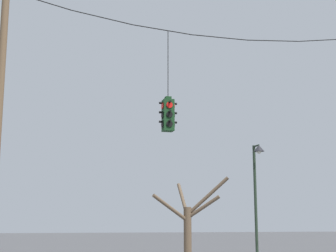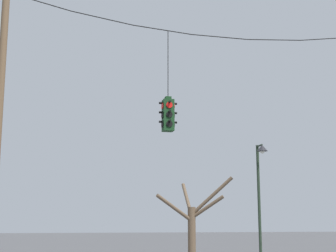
{
  "view_description": "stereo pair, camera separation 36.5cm",
  "coord_description": "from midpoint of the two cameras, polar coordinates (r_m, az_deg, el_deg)",
  "views": [
    {
      "loc": [
        -5.91,
        -15.55,
        2.11
      ],
      "look_at": [
        -1.79,
        -0.17,
        5.12
      ],
      "focal_mm": 55.0,
      "sensor_mm": 36.0,
      "label": 1
    },
    {
      "loc": [
        -5.55,
        -15.64,
        2.11
      ],
      "look_at": [
        -1.79,
        -0.17,
        5.12
      ],
      "focal_mm": 55.0,
      "sensor_mm": 36.0,
      "label": 2
    }
  ],
  "objects": [
    {
      "name": "traffic_light_over_intersection",
      "position": [
        16.27,
        0.64,
        1.29
      ],
      "size": [
        0.58,
        0.58,
        3.32
      ],
      "color": "#143819"
    },
    {
      "name": "bare_tree",
      "position": [
        24.27,
        3.25,
        -10.82
      ],
      "size": [
        3.63,
        2.65,
        4.24
      ],
      "color": "brown",
      "rests_on": "ground_plane"
    },
    {
      "name": "street_lamp",
      "position": [
        21.84,
        10.7,
        -6.04
      ],
      "size": [
        0.45,
        0.78,
        5.36
      ],
      "color": "#233323",
      "rests_on": "ground_plane"
    },
    {
      "name": "span_wire",
      "position": [
        17.65,
        6.38,
        10.64
      ],
      "size": [
        13.79,
        0.03,
        0.87
      ],
      "color": "black"
    }
  ]
}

